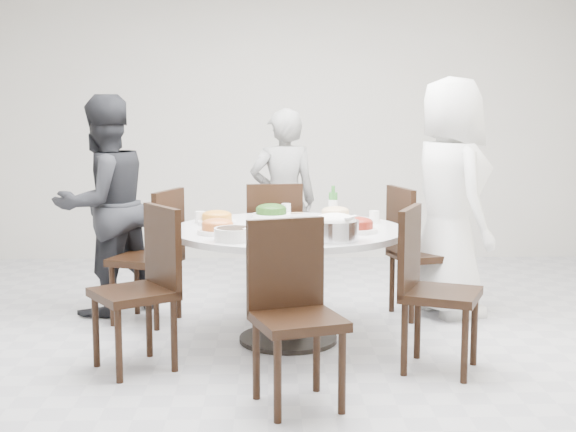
{
  "coord_description": "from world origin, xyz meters",
  "views": [
    {
      "loc": [
        -0.16,
        -4.94,
        1.54
      ],
      "look_at": [
        -0.04,
        0.2,
        0.82
      ],
      "focal_mm": 50.0,
      "sensor_mm": 36.0,
      "label": 1
    }
  ],
  "objects_px": {
    "chair_nw": "(145,256)",
    "diner_right": "(449,197)",
    "chair_ne": "(424,252)",
    "chair_se": "(441,290)",
    "dining_table": "(288,285)",
    "soup_bowl": "(235,234)",
    "chair_sw": "(133,290)",
    "beverage_bottle": "(333,201)",
    "diner_left": "(103,205)",
    "chair_s": "(298,316)",
    "chair_n": "(272,243)",
    "rice_bowl": "(335,230)",
    "diner_middle": "(284,201)"
  },
  "relations": [
    {
      "from": "dining_table",
      "to": "chair_ne",
      "type": "xyz_separation_m",
      "value": [
        1.0,
        0.61,
        0.1
      ]
    },
    {
      "from": "chair_nw",
      "to": "rice_bowl",
      "type": "distance_m",
      "value": 1.63
    },
    {
      "from": "chair_ne",
      "to": "chair_se",
      "type": "distance_m",
      "value": 1.22
    },
    {
      "from": "chair_se",
      "to": "diner_left",
      "type": "height_order",
      "value": "diner_left"
    },
    {
      "from": "dining_table",
      "to": "beverage_bottle",
      "type": "distance_m",
      "value": 0.79
    },
    {
      "from": "chair_se",
      "to": "beverage_bottle",
      "type": "xyz_separation_m",
      "value": [
        -0.54,
        1.13,
        0.38
      ]
    },
    {
      "from": "chair_n",
      "to": "beverage_bottle",
      "type": "height_order",
      "value": "beverage_bottle"
    },
    {
      "from": "chair_nw",
      "to": "rice_bowl",
      "type": "xyz_separation_m",
      "value": [
        1.26,
        -0.97,
        0.33
      ]
    },
    {
      "from": "dining_table",
      "to": "chair_nw",
      "type": "relative_size",
      "value": 1.58
    },
    {
      "from": "chair_nw",
      "to": "rice_bowl",
      "type": "bearing_deg",
      "value": 72.38
    },
    {
      "from": "chair_ne",
      "to": "chair_sw",
      "type": "distance_m",
      "value": 2.23
    },
    {
      "from": "chair_s",
      "to": "soup_bowl",
      "type": "bearing_deg",
      "value": 98.73
    },
    {
      "from": "chair_sw",
      "to": "diner_left",
      "type": "bearing_deg",
      "value": 164.99
    },
    {
      "from": "chair_sw",
      "to": "dining_table",
      "type": "bearing_deg",
      "value": 87.42
    },
    {
      "from": "chair_ne",
      "to": "beverage_bottle",
      "type": "height_order",
      "value": "beverage_bottle"
    },
    {
      "from": "dining_table",
      "to": "chair_nw",
      "type": "xyz_separation_m",
      "value": [
        -1.0,
        0.49,
        0.1
      ]
    },
    {
      "from": "chair_se",
      "to": "diner_right",
      "type": "relative_size",
      "value": 0.55
    },
    {
      "from": "diner_middle",
      "to": "chair_n",
      "type": "bearing_deg",
      "value": 68.31
    },
    {
      "from": "chair_ne",
      "to": "chair_nw",
      "type": "bearing_deg",
      "value": 78.02
    },
    {
      "from": "diner_right",
      "to": "rice_bowl",
      "type": "distance_m",
      "value": 1.48
    },
    {
      "from": "rice_bowl",
      "to": "chair_nw",
      "type": "bearing_deg",
      "value": 142.31
    },
    {
      "from": "chair_n",
      "to": "diner_left",
      "type": "xyz_separation_m",
      "value": [
        -1.24,
        -0.28,
        0.33
      ]
    },
    {
      "from": "soup_bowl",
      "to": "dining_table",
      "type": "bearing_deg",
      "value": 55.76
    },
    {
      "from": "chair_n",
      "to": "chair_ne",
      "type": "bearing_deg",
      "value": 153.96
    },
    {
      "from": "chair_ne",
      "to": "chair_nw",
      "type": "xyz_separation_m",
      "value": [
        -2.0,
        -0.12,
        0.0
      ]
    },
    {
      "from": "soup_bowl",
      "to": "chair_sw",
      "type": "bearing_deg",
      "value": -173.58
    },
    {
      "from": "chair_ne",
      "to": "chair_n",
      "type": "distance_m",
      "value": 1.17
    },
    {
      "from": "chair_nw",
      "to": "chair_n",
      "type": "bearing_deg",
      "value": 140.96
    },
    {
      "from": "soup_bowl",
      "to": "beverage_bottle",
      "type": "xyz_separation_m",
      "value": [
        0.65,
        1.0,
        0.07
      ]
    },
    {
      "from": "diner_left",
      "to": "soup_bowl",
      "type": "relative_size",
      "value": 6.61
    },
    {
      "from": "diner_right",
      "to": "chair_s",
      "type": "bearing_deg",
      "value": 131.37
    },
    {
      "from": "chair_se",
      "to": "beverage_bottle",
      "type": "distance_m",
      "value": 1.31
    },
    {
      "from": "chair_nw",
      "to": "diner_right",
      "type": "bearing_deg",
      "value": 114.67
    },
    {
      "from": "chair_n",
      "to": "chair_nw",
      "type": "relative_size",
      "value": 1.0
    },
    {
      "from": "soup_bowl",
      "to": "rice_bowl",
      "type": "bearing_deg",
      "value": -0.98
    },
    {
      "from": "diner_left",
      "to": "beverage_bottle",
      "type": "distance_m",
      "value": 1.68
    },
    {
      "from": "chair_s",
      "to": "soup_bowl",
      "type": "xyz_separation_m",
      "value": [
        -0.35,
        0.67,
        0.31
      ]
    },
    {
      "from": "diner_middle",
      "to": "soup_bowl",
      "type": "bearing_deg",
      "value": 72.46
    },
    {
      "from": "chair_sw",
      "to": "chair_ne",
      "type": "bearing_deg",
      "value": 87.82
    },
    {
      "from": "chair_nw",
      "to": "diner_right",
      "type": "relative_size",
      "value": 0.55
    },
    {
      "from": "dining_table",
      "to": "diner_middle",
      "type": "relative_size",
      "value": 1.0
    },
    {
      "from": "rice_bowl",
      "to": "chair_se",
      "type": "bearing_deg",
      "value": -10.98
    },
    {
      "from": "chair_sw",
      "to": "chair_s",
      "type": "xyz_separation_m",
      "value": [
        0.93,
        -0.6,
        0.0
      ]
    },
    {
      "from": "chair_se",
      "to": "soup_bowl",
      "type": "distance_m",
      "value": 1.24
    },
    {
      "from": "chair_n",
      "to": "soup_bowl",
      "type": "height_order",
      "value": "chair_n"
    },
    {
      "from": "chair_s",
      "to": "chair_sw",
      "type": "bearing_deg",
      "value": 128.52
    },
    {
      "from": "chair_ne",
      "to": "chair_s",
      "type": "xyz_separation_m",
      "value": [
        -0.98,
        -1.75,
        0.0
      ]
    },
    {
      "from": "chair_nw",
      "to": "diner_middle",
      "type": "height_order",
      "value": "diner_middle"
    },
    {
      "from": "diner_left",
      "to": "rice_bowl",
      "type": "xyz_separation_m",
      "value": [
        1.59,
        -1.23,
        0.01
      ]
    },
    {
      "from": "diner_middle",
      "to": "chair_sw",
      "type": "bearing_deg",
      "value": 57.16
    }
  ]
}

